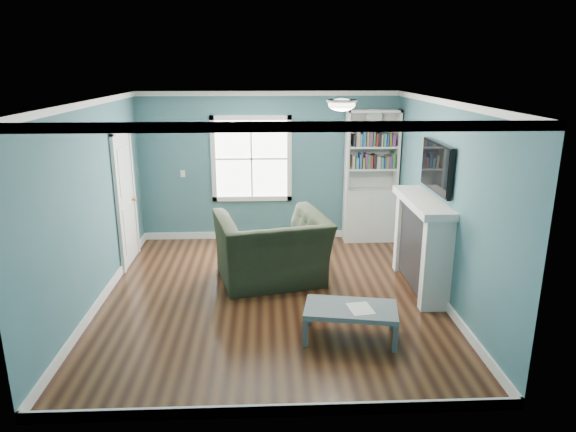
{
  "coord_description": "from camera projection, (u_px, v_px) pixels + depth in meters",
  "views": [
    {
      "loc": [
        -0.06,
        -6.37,
        3.0
      ],
      "look_at": [
        0.24,
        0.4,
        1.02
      ],
      "focal_mm": 32.0,
      "sensor_mm": 36.0,
      "label": 1
    }
  ],
  "objects": [
    {
      "name": "trim",
      "position": [
        270.0,
        209.0,
        6.61
      ],
      "size": [
        4.5,
        5.0,
        2.6
      ],
      "color": "white",
      "rests_on": "ground"
    },
    {
      "name": "bookshelf",
      "position": [
        370.0,
        190.0,
        8.97
      ],
      "size": [
        0.9,
        0.35,
        2.31
      ],
      "color": "silver",
      "rests_on": "ground"
    },
    {
      "name": "room_walls",
      "position": [
        270.0,
        182.0,
        6.51
      ],
      "size": [
        5.0,
        5.0,
        5.0
      ],
      "color": "#35676D",
      "rests_on": "ground"
    },
    {
      "name": "window",
      "position": [
        251.0,
        159.0,
        8.92
      ],
      "size": [
        1.4,
        0.06,
        1.5
      ],
      "color": "white",
      "rests_on": "room_walls"
    },
    {
      "name": "recliner",
      "position": [
        272.0,
        238.0,
        7.29
      ],
      "size": [
        1.68,
        1.29,
        1.31
      ],
      "primitive_type": "imported",
      "rotation": [
        0.0,
        0.0,
        -2.91
      ],
      "color": "black",
      "rests_on": "ground"
    },
    {
      "name": "paper_sheet",
      "position": [
        361.0,
        309.0,
        5.77
      ],
      "size": [
        0.3,
        0.36,
        0.0
      ],
      "primitive_type": "cube",
      "rotation": [
        0.0,
        0.0,
        0.16
      ],
      "color": "white",
      "rests_on": "coffee_table"
    },
    {
      "name": "floor",
      "position": [
        271.0,
        296.0,
        6.95
      ],
      "size": [
        5.0,
        5.0,
        0.0
      ],
      "primitive_type": "plane",
      "color": "black",
      "rests_on": "ground"
    },
    {
      "name": "coffee_table",
      "position": [
        351.0,
        311.0,
        5.82
      ],
      "size": [
        1.12,
        0.74,
        0.38
      ],
      "rotation": [
        0.0,
        0.0,
        -0.18
      ],
      "color": "#465054",
      "rests_on": "ground"
    },
    {
      "name": "tv",
      "position": [
        437.0,
        167.0,
        6.75
      ],
      "size": [
        0.06,
        1.1,
        0.65
      ],
      "primitive_type": "cube",
      "color": "black",
      "rests_on": "fireplace"
    },
    {
      "name": "ceiling_fixture",
      "position": [
        342.0,
        104.0,
        6.37
      ],
      "size": [
        0.38,
        0.38,
        0.15
      ],
      "color": "white",
      "rests_on": "room_walls"
    },
    {
      "name": "door",
      "position": [
        125.0,
        196.0,
        7.9
      ],
      "size": [
        0.12,
        0.98,
        2.17
      ],
      "color": "silver",
      "rests_on": "ground"
    },
    {
      "name": "fireplace",
      "position": [
        422.0,
        245.0,
        7.05
      ],
      "size": [
        0.44,
        1.58,
        1.3
      ],
      "color": "black",
      "rests_on": "ground"
    },
    {
      "name": "light_switch",
      "position": [
        183.0,
        174.0,
        8.93
      ],
      "size": [
        0.08,
        0.01,
        0.12
      ],
      "primitive_type": "cube",
      "color": "white",
      "rests_on": "room_walls"
    }
  ]
}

